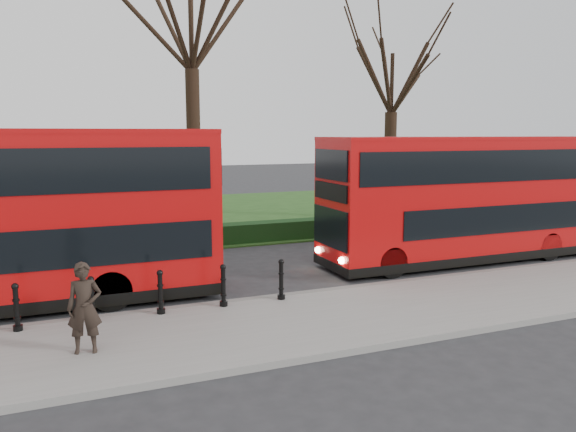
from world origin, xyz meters
name	(u,v)px	position (x,y,z in m)	size (l,w,h in m)	color
ground	(208,297)	(0.00, 0.00, 0.00)	(120.00, 120.00, 0.00)	#28282B
pavement	(242,331)	(0.00, -3.00, 0.07)	(60.00, 4.00, 0.15)	gray
kerb	(218,305)	(0.00, -1.00, 0.07)	(60.00, 0.25, 0.16)	slate
grass_verge	(135,218)	(0.00, 15.00, 0.03)	(60.00, 18.00, 0.06)	#224416
hedge	(163,239)	(0.00, 6.80, 0.40)	(60.00, 0.90, 0.80)	black
yellow_line_outer	(215,304)	(0.00, -0.70, 0.01)	(60.00, 0.10, 0.01)	yellow
yellow_line_inner	(213,302)	(0.00, -0.50, 0.01)	(60.00, 0.10, 0.01)	yellow
tree_mid	(191,14)	(2.00, 10.00, 9.35)	(8.22, 8.22, 12.85)	black
tree_right	(392,77)	(12.00, 10.00, 7.13)	(6.28, 6.28, 9.82)	black
bollard_row	(160,293)	(-1.48, -1.35, 0.65)	(6.27, 0.15, 1.00)	black
bus_rear	(470,199)	(9.44, 0.94, 2.14)	(10.67, 2.45, 4.24)	#B30A0B
pedestrian	(85,308)	(-3.22, -3.18, 1.04)	(0.65, 0.43, 1.78)	black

